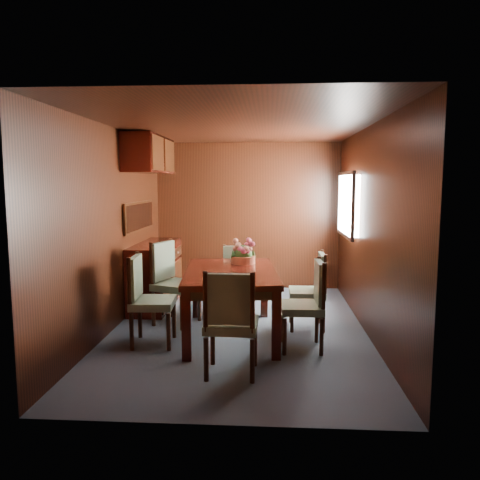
# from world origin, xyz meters

# --- Properties ---
(ground) EXTENTS (4.50, 4.50, 0.00)m
(ground) POSITION_xyz_m (0.00, 0.00, 0.00)
(ground) COLOR #404B57
(ground) RESTS_ON ground
(room_shell) EXTENTS (3.06, 4.52, 2.41)m
(room_shell) POSITION_xyz_m (-0.10, 0.33, 1.63)
(room_shell) COLOR black
(room_shell) RESTS_ON ground
(sideboard) EXTENTS (0.48, 1.40, 0.90)m
(sideboard) POSITION_xyz_m (-1.25, 1.00, 0.45)
(sideboard) COLOR #320B06
(sideboard) RESTS_ON ground
(dining_table) EXTENTS (1.16, 1.72, 0.76)m
(dining_table) POSITION_xyz_m (-0.08, -0.24, 0.66)
(dining_table) COLOR #320B06
(dining_table) RESTS_ON ground
(chair_left_near) EXTENTS (0.48, 0.50, 0.99)m
(chair_left_near) POSITION_xyz_m (-0.97, -0.58, 0.55)
(chair_left_near) COLOR black
(chair_left_near) RESTS_ON ground
(chair_left_far) EXTENTS (0.61, 0.63, 1.04)m
(chair_left_far) POSITION_xyz_m (-0.86, 0.21, 0.57)
(chair_left_far) COLOR black
(chair_left_far) RESTS_ON ground
(chair_right_near) EXTENTS (0.45, 0.47, 0.96)m
(chair_right_near) POSITION_xyz_m (0.78, -0.62, 0.53)
(chair_right_near) COLOR black
(chair_right_near) RESTS_ON ground
(chair_right_far) EXTENTS (0.43, 0.44, 0.93)m
(chair_right_far) POSITION_xyz_m (0.89, 0.11, 0.52)
(chair_right_far) COLOR black
(chair_right_far) RESTS_ON ground
(chair_head) EXTENTS (0.48, 0.46, 0.99)m
(chair_head) POSITION_xyz_m (0.02, -1.39, 0.55)
(chair_head) COLOR black
(chair_head) RESTS_ON ground
(chair_foot) EXTENTS (0.44, 0.42, 0.90)m
(chair_foot) POSITION_xyz_m (-0.08, 0.82, 0.50)
(chair_foot) COLOR black
(chair_foot) RESTS_ON ground
(flower_centerpiece) EXTENTS (0.32, 0.32, 0.32)m
(flower_centerpiece) POSITION_xyz_m (0.04, 0.21, 0.92)
(flower_centerpiece) COLOR #C5603C
(flower_centerpiece) RESTS_ON dining_table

